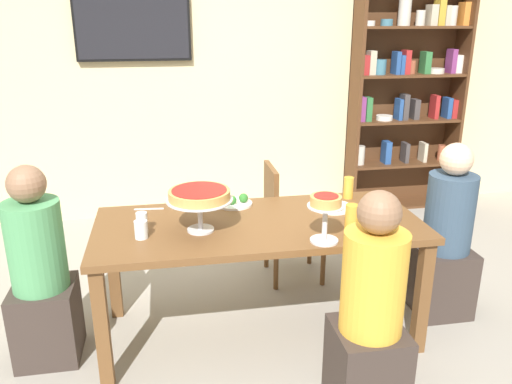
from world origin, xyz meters
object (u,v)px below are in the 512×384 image
Objects in this scene: diner_head_west at (41,280)px; beer_glass_amber_tall at (348,188)px; salad_plate_near_diner at (333,206)px; deep_dish_pizza_stand at (199,197)px; dining_table at (259,236)px; cutlery_knife_near at (196,207)px; water_glass_clear_far at (142,222)px; salad_plate_far_diner at (235,202)px; cutlery_fork_far at (149,209)px; water_glass_clear_near at (141,230)px; chair_far_right at (285,217)px; cutlery_fork_near at (382,199)px; television at (133,28)px; diner_head_east at (446,243)px; bookshelf at (407,92)px; beer_glass_amber_short at (352,218)px; diner_near_right at (370,321)px; personal_pizza_stand at (326,208)px.

diner_head_west reaches higher than beer_glass_amber_tall.
deep_dish_pizza_stand is at bearing -165.92° from salad_plate_near_diner.
deep_dish_pizza_stand reaches higher than dining_table.
water_glass_clear_far is at bearing 24.15° from cutlery_knife_near.
salad_plate_far_diner is at bearing 164.83° from salad_plate_near_diner.
cutlery_fork_far is (-0.29, 0.02, 0.00)m from cutlery_knife_near.
chair_far_right is at bearing 38.55° from water_glass_clear_near.
cutlery_fork_near is at bearing -15.60° from beer_glass_amber_tall.
television is 4.00× the size of salad_plate_near_diner.
cutlery_fork_near is (-0.36, 0.22, 0.25)m from diner_head_east.
dining_table is 2.50m from television.
cutlery_knife_near is (-0.25, 0.00, -0.02)m from salad_plate_far_diner.
deep_dish_pizza_stand is at bearing -159.45° from beer_glass_amber_tall.
beer_glass_amber_short is at bearing -121.46° from bookshelf.
cutlery_knife_near is (-0.75, 1.03, 0.25)m from diner_near_right.
water_glass_clear_far is (-0.57, -0.33, 0.04)m from salad_plate_far_diner.
water_glass_clear_far is at bearing 162.44° from personal_pizza_stand.
bookshelf is at bearing -27.68° from diner_near_right.
salad_plate_near_diner is at bearing 14.08° from deep_dish_pizza_stand.
cutlery_knife_near is at bearing -178.15° from cutlery_fork_far.
television is at bearing -143.61° from chair_far_right.
diner_head_west reaches higher than salad_plate_near_diner.
beer_glass_amber_short reaches higher than chair_far_right.
beer_glass_amber_short is 0.61m from cutlery_fork_near.
television is at bearing -99.79° from cutlery_knife_near.
diner_near_right is at bearing 42.76° from diner_head_east.
cutlery_fork_far is (-1.86, 0.29, 0.25)m from diner_head_east.
dining_table is 0.77m from chair_far_right.
deep_dish_pizza_stand is 0.69m from personal_pizza_stand.
bookshelf is 19.55× the size of water_glass_clear_far.
beer_glass_amber_tall is at bearing 0.25° from salad_plate_far_diner.
cutlery_fork_far is at bearing -69.72° from chair_far_right.
diner_head_west reaches higher than cutlery_fork_far.
bookshelf is at bearing 58.54° from beer_glass_amber_short.
diner_head_west is 1.21m from salad_plate_far_diner.
deep_dish_pizza_stand is at bearing -79.83° from television.
cutlery_knife_near is (-1.21, 0.06, 0.00)m from cutlery_fork_near.
bookshelf reaches higher than water_glass_clear_near.
dining_table is 0.34m from salad_plate_far_diner.
bookshelf reaches higher than deep_dish_pizza_stand.
television is at bearing 21.92° from diner_near_right.
deep_dish_pizza_stand is at bearing -2.94° from diner_head_west.
beer_glass_amber_short is at bearing -8.11° from diner_near_right.
beer_glass_amber_short is 0.98m from cutlery_knife_near.
personal_pizza_stand is 1.69× the size of beer_glass_amber_short.
cutlery_fork_far is at bearing 153.03° from dining_table.
diner_head_east is 4.44× the size of personal_pizza_stand.
chair_far_right is 4.83× the size of cutlery_fork_near.
television is 2.11m from cutlery_knife_near.
diner_head_west is 1.94m from beer_glass_amber_tall.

